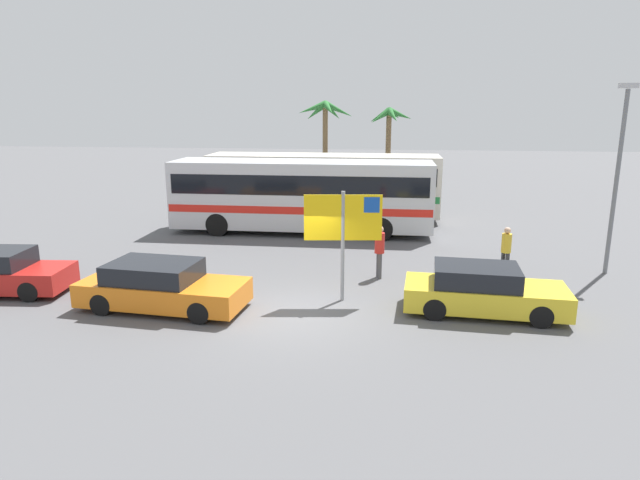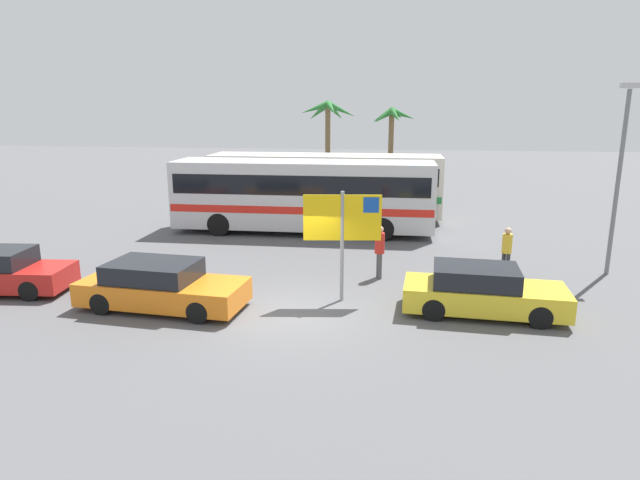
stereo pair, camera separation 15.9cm
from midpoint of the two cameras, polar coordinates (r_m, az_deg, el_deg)
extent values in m
plane|color=#565659|center=(15.01, -3.34, -7.79)|extent=(120.00, 120.00, 0.00)
cube|color=silver|center=(24.44, -2.08, 4.80)|extent=(11.42, 2.69, 2.90)
cube|color=black|center=(24.36, -2.09, 6.08)|extent=(10.96, 2.71, 0.84)
cube|color=red|center=(24.52, -2.07, 3.63)|extent=(11.30, 2.71, 0.32)
cylinder|color=black|center=(25.55, 6.25, 2.33)|extent=(1.00, 0.28, 1.00)
cylinder|color=black|center=(23.17, 6.15, 1.16)|extent=(1.00, 0.28, 1.00)
cylinder|color=black|center=(26.59, -9.20, 2.67)|extent=(1.00, 0.28, 1.00)
cylinder|color=black|center=(24.31, -10.78, 1.58)|extent=(1.00, 0.28, 1.00)
cube|color=silver|center=(27.63, 0.17, 5.84)|extent=(11.42, 2.69, 2.90)
cube|color=black|center=(27.57, 0.17, 6.97)|extent=(10.96, 2.71, 0.84)
cube|color=#23843D|center=(27.71, 0.17, 4.80)|extent=(11.30, 2.71, 0.32)
cylinder|color=black|center=(28.84, 7.47, 3.58)|extent=(1.00, 0.28, 1.00)
cylinder|color=black|center=(26.44, 7.50, 2.67)|extent=(1.00, 0.28, 1.00)
cylinder|color=black|center=(29.62, -6.38, 3.88)|extent=(1.00, 0.28, 1.00)
cylinder|color=black|center=(27.30, -7.55, 3.02)|extent=(1.00, 0.28, 1.00)
cylinder|color=gray|center=(15.63, 2.08, -0.72)|extent=(0.11, 0.11, 3.20)
cube|color=yellow|center=(15.44, 2.11, 2.33)|extent=(2.19, 0.32, 1.30)
cube|color=#1447A8|center=(15.43, 5.10, 3.67)|extent=(0.45, 0.12, 0.44)
cube|color=orange|center=(15.92, -16.17, -5.19)|extent=(4.72, 2.26, 0.64)
cube|color=black|center=(15.88, -17.18, -3.12)|extent=(2.53, 1.90, 0.52)
cylinder|color=black|center=(16.09, -10.25, -5.35)|extent=(0.61, 0.22, 0.60)
cylinder|color=black|center=(14.65, -12.78, -7.40)|extent=(0.61, 0.22, 0.60)
cylinder|color=black|center=(17.35, -18.93, -4.48)|extent=(0.61, 0.22, 0.60)
cylinder|color=black|center=(16.03, -22.04, -6.24)|extent=(0.61, 0.22, 0.60)
cube|color=yellow|center=(15.58, 16.44, -5.62)|extent=(4.39, 2.02, 0.64)
cube|color=black|center=(15.38, 15.63, -3.54)|extent=(2.33, 1.73, 0.52)
cylinder|color=black|center=(16.56, 20.75, -5.49)|extent=(0.61, 0.20, 0.60)
cylinder|color=black|center=(15.11, 21.70, -7.41)|extent=(0.61, 0.20, 0.60)
cylinder|color=black|center=(16.31, 11.51, -5.15)|extent=(0.61, 0.20, 0.60)
cylinder|color=black|center=(14.83, 11.51, -7.08)|extent=(0.61, 0.20, 0.60)
cube|color=red|center=(19.19, -30.31, -3.36)|extent=(4.07, 1.96, 0.64)
cylinder|color=black|center=(19.23, -25.97, -3.39)|extent=(0.61, 0.21, 0.60)
cylinder|color=black|center=(17.99, -28.21, -4.76)|extent=(0.61, 0.21, 0.60)
cylinder|color=#4C4C51|center=(18.01, 5.98, -2.73)|extent=(0.13, 0.13, 0.85)
cylinder|color=#4C4C51|center=(18.17, 5.82, -2.57)|extent=(0.13, 0.13, 0.85)
cylinder|color=red|center=(17.89, 5.96, -0.30)|extent=(0.32, 0.32, 0.67)
sphere|color=tan|center=(17.79, 5.99, 1.11)|extent=(0.23, 0.23, 0.23)
cylinder|color=#2D2D33|center=(19.29, 18.20, -2.32)|extent=(0.13, 0.13, 0.80)
cylinder|color=#2D2D33|center=(19.18, 18.61, -2.44)|extent=(0.13, 0.13, 0.80)
cylinder|color=gold|center=(19.06, 18.57, -0.31)|extent=(0.32, 0.32, 0.63)
sphere|color=tan|center=(18.97, 18.66, 0.94)|extent=(0.22, 0.22, 0.22)
cylinder|color=slate|center=(20.39, 28.17, 5.09)|extent=(0.14, 0.14, 6.03)
cube|color=#B2B2B7|center=(20.25, 29.18, 13.82)|extent=(0.56, 0.20, 0.16)
cylinder|color=brown|center=(34.50, 0.41, 9.07)|extent=(0.32, 0.32, 5.46)
cone|color=#2D7533|center=(34.40, 1.83, 13.31)|extent=(1.88, 0.65, 1.14)
cone|color=#2D7533|center=(35.03, 1.18, 13.18)|extent=(1.25, 1.78, 1.30)
cone|color=#2D7533|center=(34.93, -0.54, 13.16)|extent=(1.69, 1.42, 1.31)
cone|color=#2D7533|center=(34.04, -0.95, 13.49)|extent=(1.83, 1.33, 0.95)
cone|color=#2D7533|center=(33.54, 0.77, 13.49)|extent=(1.05, 1.90, 0.95)
cylinder|color=brown|center=(34.36, 6.93, 8.62)|extent=(0.32, 0.32, 5.06)
cone|color=#2D7533|center=(34.30, 8.21, 12.74)|extent=(1.54, 0.58, 0.90)
cone|color=#2D7533|center=(34.85, 7.57, 12.80)|extent=(1.06, 1.54, 0.87)
cone|color=#2D7533|center=(34.54, 6.09, 12.66)|extent=(1.51, 1.08, 1.05)
cone|color=#2D7533|center=(33.87, 6.16, 12.61)|extent=(1.45, 1.22, 1.08)
cone|color=#2D7533|center=(33.62, 7.45, 12.66)|extent=(0.93, 1.55, 0.98)
camera|label=1|loc=(0.08, -90.26, -0.06)|focal=30.83mm
camera|label=2|loc=(0.08, 89.74, 0.06)|focal=30.83mm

